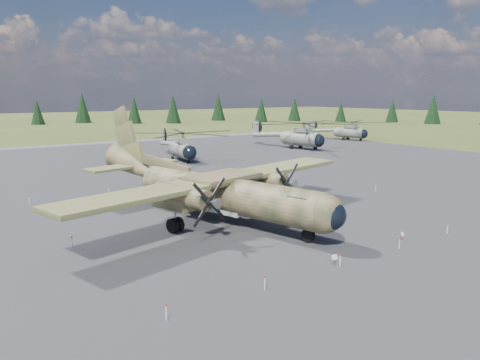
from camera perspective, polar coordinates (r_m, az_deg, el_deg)
ground at (r=42.41m, az=2.20°, el=-4.08°), size 500.00×500.00×0.00m
apron at (r=50.46m, az=-4.78°, el=-1.75°), size 120.00×120.00×0.04m
transport_plane at (r=39.93m, az=-3.40°, el=-0.76°), size 30.38×27.24×10.05m
helicopter_near at (r=75.36m, az=-7.10°, el=4.80°), size 21.16×22.75×4.64m
helicopter_mid at (r=91.83m, az=7.49°, el=6.03°), size 23.62×25.41×5.14m
helicopter_far at (r=111.72m, az=13.26°, el=6.31°), size 20.89×21.61×4.30m
info_placard_left at (r=30.41m, az=11.42°, el=-9.34°), size 0.44×0.19×0.70m
info_placard_right at (r=36.69m, az=19.18°, el=-6.34°), size 0.42×0.25×0.62m
barrier_fence at (r=41.95m, az=1.77°, el=-3.53°), size 33.12×29.62×0.85m
treeline at (r=37.31m, az=-2.77°, el=1.49°), size 293.74×296.07×10.89m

